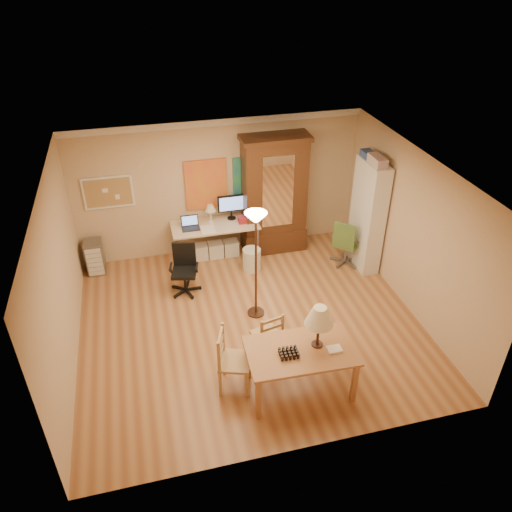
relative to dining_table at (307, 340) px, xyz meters
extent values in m
plane|color=brown|center=(-0.42, 1.53, -0.87)|extent=(5.50, 5.50, 0.00)
cube|color=white|center=(-0.42, 3.99, 1.77)|extent=(5.50, 0.08, 0.12)
cube|color=tan|center=(-2.47, 4.00, 0.63)|extent=(0.90, 0.04, 0.62)
cube|color=orange|center=(-0.67, 4.00, 0.58)|extent=(0.80, 0.04, 1.00)
cube|color=#246A93|center=(0.23, 4.00, 0.58)|extent=(0.75, 0.04, 0.95)
cube|color=brown|center=(-0.09, -0.01, -0.16)|extent=(1.50, 0.94, 0.04)
cube|color=brown|center=(-0.77, -0.36, -0.53)|extent=(0.07, 0.07, 0.70)
cube|color=brown|center=(0.56, -0.41, -0.53)|extent=(0.07, 0.07, 0.70)
cube|color=brown|center=(-0.74, 0.39, -0.53)|extent=(0.07, 0.07, 0.70)
cube|color=brown|center=(0.59, 0.33, -0.53)|extent=(0.07, 0.07, 0.70)
cylinder|color=black|center=(0.16, 0.03, -0.13)|extent=(0.16, 0.16, 0.02)
cylinder|color=black|center=(0.16, 0.03, 0.06)|extent=(0.04, 0.04, 0.39)
cone|color=beige|center=(0.16, 0.03, 0.37)|extent=(0.39, 0.39, 0.27)
cube|color=white|center=(0.35, -0.13, -0.13)|extent=(0.20, 0.15, 0.03)
cube|color=black|center=(-0.28, -0.07, -0.10)|extent=(0.28, 0.23, 0.08)
cube|color=#A77B4C|center=(-0.36, 0.74, -0.47)|extent=(0.47, 0.46, 0.04)
cube|color=#A77B4C|center=(-0.22, 0.94, -0.68)|extent=(0.04, 0.04, 0.39)
cube|color=#A77B4C|center=(-0.56, 0.86, -0.68)|extent=(0.04, 0.04, 0.39)
cube|color=#A77B4C|center=(-0.15, 0.62, -0.68)|extent=(0.04, 0.04, 0.39)
cube|color=#A77B4C|center=(-0.49, 0.55, -0.68)|extent=(0.04, 0.04, 0.39)
cube|color=#A77B4C|center=(-0.15, 0.62, -0.25)|extent=(0.04, 0.04, 0.45)
cube|color=#A77B4C|center=(-0.49, 0.55, -0.25)|extent=(0.04, 0.04, 0.45)
cube|color=#A77B4C|center=(-0.32, 0.59, -0.20)|extent=(0.34, 0.10, 0.04)
cube|color=#A77B4C|center=(-0.95, 0.26, -0.41)|extent=(0.56, 0.57, 0.04)
cube|color=#A77B4C|center=(-0.83, 0.02, -0.65)|extent=(0.05, 0.05, 0.44)
cube|color=#A77B4C|center=(-0.71, 0.39, -0.65)|extent=(0.05, 0.05, 0.44)
cube|color=#A77B4C|center=(-1.18, 0.14, -0.65)|extent=(0.05, 0.05, 0.44)
cube|color=#A77B4C|center=(-1.06, 0.51, -0.65)|extent=(0.05, 0.05, 0.44)
cube|color=#A77B4C|center=(-1.18, 0.14, -0.15)|extent=(0.05, 0.05, 0.52)
cube|color=#A77B4C|center=(-1.06, 0.51, -0.15)|extent=(0.05, 0.05, 0.52)
cube|color=#A77B4C|center=(-1.12, 0.32, -0.10)|extent=(0.16, 0.38, 0.05)
cylinder|color=#3F2519|center=(-0.26, 1.76, -0.86)|extent=(0.29, 0.29, 0.03)
cylinder|color=#3F2519|center=(-0.26, 1.76, 0.06)|extent=(0.04, 0.04, 1.82)
cone|color=#FFE0A5|center=(-0.26, 1.76, 0.99)|extent=(0.35, 0.35, 0.14)
cube|color=tan|center=(-0.60, 3.65, -0.13)|extent=(1.66, 0.73, 0.03)
cylinder|color=slate|center=(-1.38, 3.33, -0.51)|extent=(0.04, 0.04, 0.73)
cylinder|color=slate|center=(0.18, 3.33, -0.51)|extent=(0.04, 0.04, 0.73)
cylinder|color=slate|center=(-1.38, 3.96, -0.51)|extent=(0.04, 0.04, 0.73)
cylinder|color=slate|center=(0.18, 3.96, -0.51)|extent=(0.04, 0.04, 0.73)
cube|color=black|center=(-1.07, 3.59, -0.11)|extent=(0.33, 0.23, 0.02)
cube|color=black|center=(-1.07, 3.76, 0.00)|extent=(0.33, 0.06, 0.22)
cube|color=black|center=(-0.24, 3.80, 0.22)|extent=(0.52, 0.04, 0.33)
cone|color=beige|center=(-0.65, 3.75, 0.20)|extent=(0.21, 0.21, 0.12)
cube|color=white|center=(-0.76, 3.49, -0.11)|extent=(0.26, 0.33, 0.01)
cube|color=maroon|center=(-0.03, 3.59, -0.05)|extent=(0.23, 0.17, 0.12)
cube|color=white|center=(-0.91, 3.70, -0.72)|extent=(0.29, 0.25, 0.31)
cube|color=white|center=(-0.60, 3.70, -0.72)|extent=(0.29, 0.25, 0.31)
cube|color=silver|center=(-0.29, 3.70, -0.72)|extent=(0.29, 0.25, 0.31)
cylinder|color=black|center=(-1.34, 2.66, -0.65)|extent=(0.05, 0.05, 0.35)
cube|color=black|center=(-1.34, 2.66, -0.45)|extent=(0.51, 0.49, 0.06)
cube|color=black|center=(-1.30, 2.85, -0.19)|extent=(0.41, 0.14, 0.46)
cube|color=black|center=(-1.57, 2.72, -0.33)|extent=(0.10, 0.27, 0.03)
cube|color=black|center=(-1.12, 2.61, -0.33)|extent=(0.10, 0.27, 0.03)
cylinder|color=slate|center=(1.82, 2.85, -0.64)|extent=(0.06, 0.06, 0.37)
cube|color=#48652D|center=(1.82, 2.85, -0.43)|extent=(0.62, 0.62, 0.06)
cube|color=#48652D|center=(1.68, 2.71, -0.15)|extent=(0.33, 0.33, 0.48)
cube|color=slate|center=(1.99, 2.68, -0.30)|extent=(0.22, 0.22, 0.03)
cube|color=slate|center=(1.65, 3.02, -0.30)|extent=(0.22, 0.22, 0.03)
cube|color=slate|center=(-2.90, 3.75, -0.55)|extent=(0.33, 0.37, 0.65)
cube|color=silver|center=(-2.90, 3.55, -0.55)|extent=(0.28, 0.02, 0.56)
cube|color=#391B0F|center=(0.61, 3.77, 0.28)|extent=(1.21, 0.55, 2.31)
cube|color=#391B0F|center=(0.61, 3.77, -0.63)|extent=(1.25, 0.59, 0.46)
cube|color=white|center=(0.61, 3.49, 0.50)|extent=(0.60, 0.01, 1.43)
cube|color=#391B0F|center=(0.61, 3.77, 1.47)|extent=(1.30, 0.62, 0.09)
cube|color=white|center=(2.13, 2.74, 0.19)|extent=(0.32, 0.85, 2.13)
cube|color=#993333|center=(2.08, 2.58, -0.36)|extent=(0.19, 0.43, 0.26)
cube|color=#334C99|center=(2.08, 2.95, 0.89)|extent=(0.19, 0.30, 0.21)
cylinder|color=silver|center=(-0.01, 3.08, -0.65)|extent=(0.35, 0.35, 0.44)
camera|label=1|loc=(-1.90, -4.68, 4.57)|focal=35.00mm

